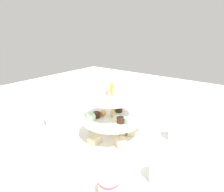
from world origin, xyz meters
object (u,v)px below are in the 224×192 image
water_glass_short_left (160,170)px  teacup_with_saucer (109,188)px  tiered_serving_stand (112,122)px  butter_knife_right (31,175)px  water_glass_mid_back (176,131)px  butter_knife_left (123,108)px  water_glass_tall_right (53,114)px

water_glass_short_left → teacup_with_saucer: size_ratio=0.89×
tiered_serving_stand → butter_knife_right: size_ratio=1.77×
water_glass_mid_back → butter_knife_right: bearing=150.2°
butter_knife_left → tiered_serving_stand: bearing=92.8°
water_glass_short_left → butter_knife_left: (0.42, 0.42, -0.04)m
water_glass_tall_right → teacup_with_saucer: (-0.16, -0.45, -0.04)m
water_glass_tall_right → water_glass_short_left: 0.54m
water_glass_tall_right → butter_knife_right: water_glass_tall_right is taller
water_glass_short_left → teacup_with_saucer: water_glass_short_left is taller
teacup_with_saucer → butter_knife_right: 0.25m
water_glass_tall_right → butter_knife_right: (-0.25, -0.22, -0.06)m
water_glass_tall_right → teacup_with_saucer: 0.48m
butter_knife_left → water_glass_mid_back: 0.40m
teacup_with_saucer → water_glass_mid_back: water_glass_mid_back is taller
tiered_serving_stand → butter_knife_left: (0.30, 0.15, -0.07)m
tiered_serving_stand → water_glass_mid_back: size_ratio=3.59×
tiered_serving_stand → butter_knife_left: 0.35m
teacup_with_saucer → butter_knife_left: 0.64m
tiered_serving_stand → butter_knife_left: size_ratio=1.77×
water_glass_mid_back → butter_knife_left: bearing=66.8°
butter_knife_right → tiered_serving_stand: bearing=91.6°
water_glass_short_left → water_glass_mid_back: size_ratio=0.96×
tiered_serving_stand → butter_knife_left: tiered_serving_stand is taller
teacup_with_saucer → butter_knife_left: teacup_with_saucer is taller
butter_knife_left → teacup_with_saucer: bearing=97.1°
water_glass_tall_right → butter_knife_left: (0.39, -0.12, -0.06)m
water_glass_short_left → teacup_with_saucer: bearing=146.3°
water_glass_tall_right → butter_knife_right: bearing=-139.0°
water_glass_tall_right → teacup_with_saucer: bearing=-109.7°
butter_knife_left → butter_knife_right: 0.64m
water_glass_tall_right → teacup_with_saucer: size_ratio=1.40×
teacup_with_saucer → water_glass_short_left: bearing=-33.7°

